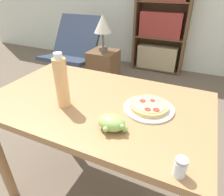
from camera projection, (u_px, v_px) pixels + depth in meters
The scene contains 10 objects.
ground_plane at pixel (87, 190), 1.43m from camera, with size 14.00×14.00×0.00m, color brown.
dining_table at pixel (98, 117), 1.12m from camera, with size 1.17×0.71×0.74m.
pizza_on_plate at pixel (149, 107), 0.98m from camera, with size 0.25×0.25×0.04m.
grape_bunch at pixel (112, 123), 0.84m from camera, with size 0.13×0.11×0.07m.
drink_bottle at pixel (62, 82), 0.96m from camera, with size 0.06×0.06×0.27m.
salt_shaker at pixel (180, 167), 0.63m from camera, with size 0.04×0.04×0.07m.
lounge_chair_near at pixel (73, 61), 2.91m from camera, with size 0.69×0.78×0.88m.
bookshelf at pixel (161, 23), 3.03m from camera, with size 0.81×0.26×1.57m.
side_table at pixel (104, 71), 2.63m from camera, with size 0.34×0.34×0.54m.
table_lamp at pixel (103, 26), 2.34m from camera, with size 0.21×0.21×0.43m.
Camera 1 is at (0.54, -0.74, 1.29)m, focal length 32.00 mm.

